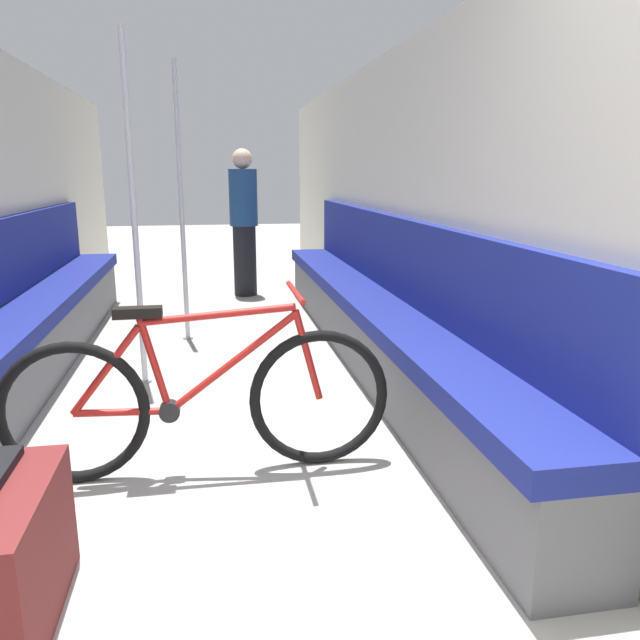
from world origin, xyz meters
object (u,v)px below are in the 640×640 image
object	(u,v)px
bench_seat_row_left	(22,332)
grab_pole_near	(134,220)
bench_seat_row_right	(376,317)
bicycle	(200,400)
passenger_standing	(244,221)
grab_pole_far	(182,209)

from	to	relation	value
bench_seat_row_left	grab_pole_near	size ratio (longest dim) A/B	2.43
bench_seat_row_right	grab_pole_near	bearing A→B (deg)	-175.57
bicycle	grab_pole_near	xyz separation A→B (m)	(-0.37, 1.32, 0.70)
bench_seat_row_right	passenger_standing	xyz separation A→B (m)	(-0.74, 2.70, 0.46)
grab_pole_near	bicycle	bearing A→B (deg)	-74.27
bench_seat_row_left	grab_pole_near	xyz separation A→B (m)	(0.75, -0.12, 0.70)
grab_pole_near	passenger_standing	distance (m)	2.94
bicycle	grab_pole_far	distance (m)	2.47
bicycle	grab_pole_near	bearing A→B (deg)	86.97
bench_seat_row_right	grab_pole_far	xyz separation A→B (m)	(-1.32, 0.92, 0.70)
grab_pole_far	passenger_standing	world-z (taller)	grab_pole_far
bench_seat_row_left	bicycle	distance (m)	1.83
bench_seat_row_right	passenger_standing	world-z (taller)	passenger_standing
bench_seat_row_left	bicycle	world-z (taller)	bench_seat_row_left
grab_pole_near	grab_pole_far	distance (m)	1.07
bicycle	passenger_standing	size ratio (longest dim) A/B	1.09
passenger_standing	bench_seat_row_right	bearing A→B (deg)	-115.05
bench_seat_row_left	grab_pole_far	bearing A→B (deg)	43.03
bicycle	bench_seat_row_right	bearing A→B (deg)	31.69
passenger_standing	bicycle	bearing A→B (deg)	-136.62
grab_pole_near	grab_pole_far	bearing A→B (deg)	76.94
grab_pole_far	bicycle	bearing A→B (deg)	-86.86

